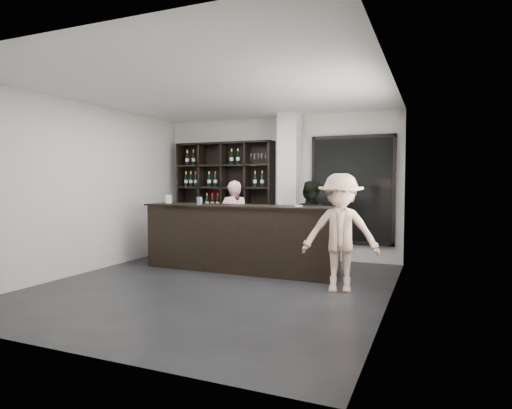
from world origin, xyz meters
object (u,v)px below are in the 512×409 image
at_px(wine_shelf, 224,198).
at_px(taster_black, 310,225).
at_px(tasting_counter, 239,238).
at_px(taster_pink, 234,221).
at_px(customer, 340,233).

distance_m(wine_shelf, taster_black, 2.26).
height_order(wine_shelf, taster_black, wine_shelf).
distance_m(tasting_counter, taster_pink, 0.90).
bearing_deg(taster_pink, wine_shelf, -64.78).
bearing_deg(customer, wine_shelf, 134.89).
bearing_deg(customer, taster_black, 111.54).
height_order(wine_shelf, tasting_counter, wine_shelf).
xyz_separation_m(wine_shelf, tasting_counter, (1.03, -1.47, -0.62)).
bearing_deg(wine_shelf, taster_pink, -50.88).
bearing_deg(tasting_counter, customer, -19.13).
relative_size(wine_shelf, taster_pink, 1.51).
distance_m(taster_pink, taster_black, 1.52).
height_order(wine_shelf, customer, wine_shelf).
relative_size(tasting_counter, taster_black, 2.23).
height_order(tasting_counter, customer, customer).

